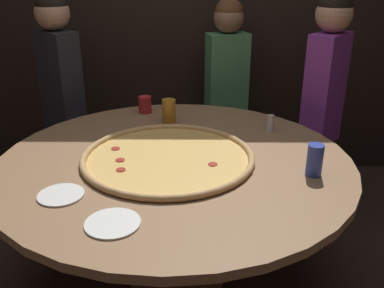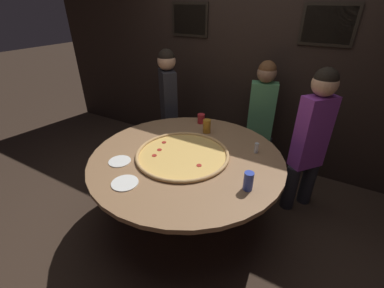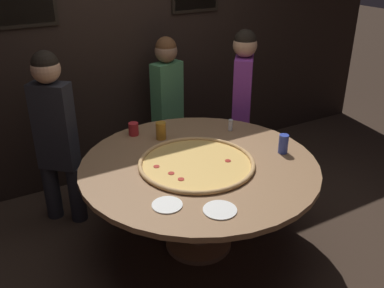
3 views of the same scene
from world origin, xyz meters
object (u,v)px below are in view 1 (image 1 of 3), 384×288
at_px(drink_cup_by_shaker, 169,111).
at_px(drink_cup_far_right, 145,105).
at_px(dining_table, 175,179).
at_px(drink_cup_front_edge, 315,160).
at_px(condiment_shaker, 270,123).
at_px(diner_centre_back, 227,85).
at_px(white_plate_near_front, 61,195).
at_px(giant_pizza, 168,157).
at_px(white_plate_left_side, 113,223).
at_px(diner_far_left, 61,89).
at_px(diner_side_right, 324,95).

distance_m(drink_cup_by_shaker, drink_cup_far_right, 0.24).
height_order(dining_table, drink_cup_front_edge, drink_cup_front_edge).
height_order(condiment_shaker, diner_centre_back, diner_centre_back).
relative_size(white_plate_near_front, condiment_shaker, 1.97).
xyz_separation_m(dining_table, drink_cup_front_edge, (0.63, -0.18, 0.19)).
distance_m(giant_pizza, drink_cup_by_shaker, 0.53).
xyz_separation_m(drink_cup_front_edge, drink_cup_far_right, (-0.85, 0.87, -0.02)).
bearing_deg(white_plate_left_side, dining_table, 70.84).
relative_size(giant_pizza, drink_cup_by_shaker, 5.95).
xyz_separation_m(drink_cup_front_edge, condiment_shaker, (-0.11, 0.54, -0.02)).
distance_m(giant_pizza, white_plate_near_front, 0.55).
bearing_deg(diner_far_left, dining_table, 174.37).
bearing_deg(dining_table, white_plate_left_side, -109.16).
distance_m(drink_cup_by_shaker, diner_centre_back, 0.75).
distance_m(giant_pizza, diner_far_left, 1.20).
relative_size(condiment_shaker, diner_far_left, 0.07).
bearing_deg(diner_centre_back, condiment_shaker, 87.93).
height_order(drink_cup_by_shaker, diner_far_left, diner_far_left).
bearing_deg(drink_cup_front_edge, giant_pizza, 166.50).
relative_size(drink_cup_by_shaker, diner_centre_back, 0.10).
bearing_deg(diner_far_left, drink_cup_front_edge, -174.38).
bearing_deg(drink_cup_by_shaker, white_plate_near_front, -114.08).
bearing_deg(white_plate_left_side, white_plate_near_front, 140.55).
xyz_separation_m(drink_cup_by_shaker, drink_cup_far_right, (-0.16, 0.18, -0.02)).
height_order(drink_cup_by_shaker, white_plate_near_front, drink_cup_by_shaker).
relative_size(white_plate_near_front, white_plate_left_side, 0.92).
distance_m(white_plate_near_front, diner_far_left, 1.32).
height_order(drink_cup_far_right, white_plate_left_side, drink_cup_far_right).
bearing_deg(drink_cup_far_right, diner_far_left, 161.03).
height_order(drink_cup_front_edge, diner_far_left, diner_far_left).
bearing_deg(giant_pizza, white_plate_left_side, -106.73).
height_order(white_plate_near_front, condiment_shaker, condiment_shaker).
relative_size(dining_table, giant_pizza, 2.05).
height_order(drink_cup_far_right, diner_centre_back, diner_centre_back).
xyz_separation_m(white_plate_left_side, diner_centre_back, (0.53, 1.74, 0.06)).
distance_m(drink_cup_front_edge, diner_far_left, 1.79).
bearing_deg(dining_table, giant_pizza, -150.95).
distance_m(drink_cup_front_edge, diner_centre_back, 1.37).
distance_m(drink_cup_by_shaker, white_plate_near_front, 0.97).
xyz_separation_m(giant_pizza, drink_cup_by_shaker, (-0.02, 0.53, 0.06)).
bearing_deg(drink_cup_by_shaker, diner_far_left, 152.97).
bearing_deg(diner_centre_back, drink_cup_far_right, 24.35).
height_order(drink_cup_front_edge, diner_side_right, diner_side_right).
height_order(drink_cup_front_edge, condiment_shaker, drink_cup_front_edge).
relative_size(white_plate_near_front, diner_side_right, 0.13).
relative_size(giant_pizza, diner_centre_back, 0.60).
distance_m(condiment_shaker, diner_centre_back, 0.82).
bearing_deg(condiment_shaker, white_plate_left_side, -127.56).
bearing_deg(drink_cup_by_shaker, drink_cup_far_right, 132.07).
relative_size(dining_table, white_plate_near_front, 9.08).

